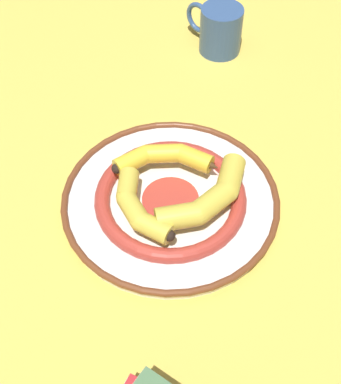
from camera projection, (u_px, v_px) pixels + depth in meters
ground_plane at (160, 203)px, 0.91m from camera, size 2.80×2.80×0.00m
decorative_bowl at (170, 200)px, 0.89m from camera, size 0.36×0.36×0.03m
banana_a at (206, 200)px, 0.84m from camera, size 0.21×0.09×0.04m
banana_b at (165, 157)px, 0.91m from camera, size 0.16×0.11×0.03m
banana_c at (137, 206)px, 0.84m from camera, size 0.07×0.17×0.03m
coffee_mug at (220, 29)px, 1.14m from camera, size 0.09×0.14×0.10m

